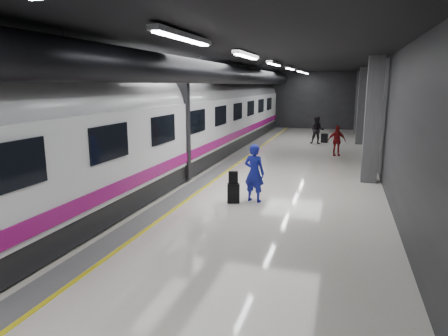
% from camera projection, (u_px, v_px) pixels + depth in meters
% --- Properties ---
extents(ground, '(40.00, 40.00, 0.00)m').
position_uv_depth(ground, '(235.00, 185.00, 14.18)').
color(ground, silver).
rests_on(ground, ground).
extents(platform_hall, '(10.02, 40.02, 4.51)m').
position_uv_depth(platform_hall, '(235.00, 84.00, 14.43)').
color(platform_hall, black).
rests_on(platform_hall, ground).
extents(train, '(3.05, 38.00, 4.05)m').
position_uv_depth(train, '(151.00, 125.00, 14.67)').
color(train, black).
rests_on(train, ground).
extents(traveler_main, '(0.73, 0.56, 1.77)m').
position_uv_depth(traveler_main, '(254.00, 173.00, 12.08)').
color(traveler_main, '#172DB2').
rests_on(traveler_main, ground).
extents(suitcase_main, '(0.42, 0.34, 0.59)m').
position_uv_depth(suitcase_main, '(233.00, 193.00, 12.04)').
color(suitcase_main, black).
rests_on(suitcase_main, ground).
extents(shoulder_bag, '(0.31, 0.23, 0.38)m').
position_uv_depth(shoulder_bag, '(233.00, 177.00, 11.96)').
color(shoulder_bag, black).
rests_on(shoulder_bag, suitcase_main).
extents(traveler_far_a, '(0.85, 0.68, 1.68)m').
position_uv_depth(traveler_far_a, '(317.00, 130.00, 23.92)').
color(traveler_far_a, black).
rests_on(traveler_far_a, ground).
extents(traveler_far_b, '(0.96, 0.59, 1.52)m').
position_uv_depth(traveler_far_b, '(337.00, 141.00, 19.97)').
color(traveler_far_b, maroon).
rests_on(traveler_far_b, ground).
extents(suitcase_far, '(0.42, 0.31, 0.56)m').
position_uv_depth(suitcase_far, '(324.00, 138.00, 24.62)').
color(suitcase_far, black).
rests_on(suitcase_far, ground).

